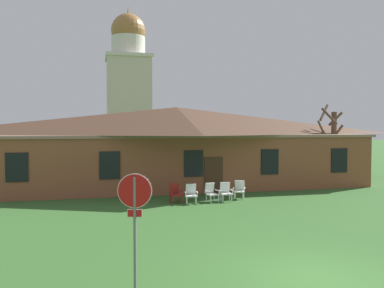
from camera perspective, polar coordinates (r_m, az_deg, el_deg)
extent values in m
plane|color=#336028|center=(10.87, 17.46, -18.08)|extent=(200.00, 200.00, 0.00)
cube|color=brown|center=(27.30, -2.26, -2.24)|extent=(23.30, 10.00, 3.20)
cube|color=#926D5E|center=(27.22, -2.26, 1.29)|extent=(23.77, 10.20, 0.16)
pyramid|color=#4C3323|center=(27.22, -2.27, 3.39)|extent=(24.24, 10.40, 1.84)
cube|color=black|center=(22.14, -23.95, -3.09)|extent=(1.10, 0.06, 1.50)
cube|color=black|center=(21.77, -11.78, -3.03)|extent=(1.10, 0.06, 1.50)
cube|color=black|center=(22.39, 0.24, -2.83)|extent=(1.10, 0.06, 1.50)
cube|color=black|center=(23.92, 11.16, -2.54)|extent=(1.10, 0.06, 1.50)
cube|color=black|center=(26.20, 20.48, -2.23)|extent=(1.10, 0.06, 1.50)
cube|color=#422819|center=(22.77, 3.12, -4.54)|extent=(1.10, 0.06, 2.10)
cube|color=beige|center=(46.04, -9.11, 4.81)|extent=(4.80, 4.80, 11.59)
cube|color=silver|center=(46.69, -9.16, 12.16)|extent=(5.18, 5.18, 0.36)
cylinder|color=silver|center=(46.92, -9.17, 13.70)|extent=(3.80, 3.80, 2.20)
sphere|color=#9E6B38|center=(47.31, -9.19, 15.81)|extent=(3.88, 3.88, 3.88)
cone|color=#9E6B38|center=(47.91, -9.21, 18.54)|extent=(0.24, 0.24, 1.00)
cylinder|color=slate|center=(9.44, -8.25, -12.72)|extent=(0.07, 0.07, 2.65)
cylinder|color=white|center=(9.24, -8.27, -6.69)|extent=(0.78, 0.21, 0.81)
cylinder|color=#B71414|center=(9.22, -8.29, -6.71)|extent=(0.74, 0.21, 0.76)
cube|color=#B71414|center=(9.32, -8.26, -9.86)|extent=(0.32, 0.10, 0.16)
cube|color=white|center=(9.34, -8.25, -9.84)|extent=(0.33, 0.10, 0.18)
cube|color=maroon|center=(19.94, -1.48, -8.05)|extent=(0.06, 0.06, 0.36)
cube|color=maroon|center=(19.80, -2.75, -8.13)|extent=(0.06, 0.06, 0.36)
cube|color=maroon|center=(20.35, -1.89, -7.84)|extent=(0.06, 0.06, 0.36)
cube|color=maroon|center=(20.21, -3.13, -7.91)|extent=(0.06, 0.06, 0.36)
cube|color=maroon|center=(20.04, -2.31, -7.41)|extent=(0.60, 0.58, 0.05)
cube|color=maroon|center=(20.28, -2.59, -6.43)|extent=(0.53, 0.25, 0.54)
cube|color=maroon|center=(20.08, -1.50, -6.82)|extent=(0.12, 0.47, 0.03)
cube|color=maroon|center=(19.94, -1.35, -7.20)|extent=(0.04, 0.04, 0.22)
cube|color=maroon|center=(19.90, -3.10, -6.91)|extent=(0.12, 0.47, 0.03)
cube|color=maroon|center=(19.76, -2.95, -7.29)|extent=(0.04, 0.04, 0.22)
cube|color=white|center=(19.68, 0.61, -8.19)|extent=(0.06, 0.06, 0.36)
cube|color=white|center=(19.65, -0.74, -8.21)|extent=(0.06, 0.06, 0.36)
cube|color=white|center=(20.11, 0.51, -7.96)|extent=(0.06, 0.06, 0.36)
cube|color=white|center=(20.08, -0.81, -7.98)|extent=(0.06, 0.06, 0.36)
cube|color=white|center=(19.84, -0.10, -7.50)|extent=(0.62, 0.60, 0.05)
cube|color=white|center=(20.10, -0.16, -6.51)|extent=(0.54, 0.27, 0.54)
cube|color=white|center=(19.81, 0.74, -6.95)|extent=(0.14, 0.47, 0.03)
cube|color=white|center=(19.67, 0.78, -7.34)|extent=(0.05, 0.05, 0.22)
cube|color=white|center=(19.77, -0.95, -6.96)|extent=(0.14, 0.47, 0.03)
cube|color=white|center=(19.63, -0.92, -7.36)|extent=(0.05, 0.05, 0.22)
cube|color=white|center=(20.24, 3.85, -7.90)|extent=(0.06, 0.06, 0.36)
cube|color=white|center=(20.02, 2.70, -8.01)|extent=(0.06, 0.06, 0.36)
cube|color=white|center=(20.62, 3.22, -7.71)|extent=(0.06, 0.06, 0.36)
cube|color=white|center=(20.40, 2.09, -7.82)|extent=(0.06, 0.06, 0.36)
cube|color=white|center=(20.28, 2.97, -7.29)|extent=(0.64, 0.63, 0.05)
cube|color=white|center=(20.50, 2.54, -6.34)|extent=(0.54, 0.30, 0.54)
cube|color=white|center=(20.38, 3.71, -6.69)|extent=(0.16, 0.47, 0.03)
cube|color=white|center=(20.25, 3.94, -7.06)|extent=(0.05, 0.05, 0.22)
cube|color=white|center=(20.09, 2.27, -6.82)|extent=(0.16, 0.47, 0.03)
cube|color=white|center=(19.97, 2.50, -7.19)|extent=(0.05, 0.05, 0.22)
cube|color=white|center=(20.39, 5.75, -7.83)|extent=(0.05, 0.05, 0.36)
cube|color=white|center=(20.28, 4.48, -7.88)|extent=(0.05, 0.05, 0.36)
cube|color=white|center=(20.81, 5.44, -7.62)|extent=(0.05, 0.05, 0.36)
cube|color=white|center=(20.70, 4.20, -7.67)|extent=(0.05, 0.05, 0.36)
cube|color=white|center=(20.51, 4.97, -7.19)|extent=(0.58, 0.56, 0.05)
cube|color=white|center=(20.76, 4.76, -6.23)|extent=(0.53, 0.23, 0.54)
cube|color=white|center=(20.53, 5.77, -6.63)|extent=(0.10, 0.47, 0.03)
cube|color=white|center=(20.39, 5.89, -7.00)|extent=(0.04, 0.04, 0.22)
cube|color=white|center=(20.39, 4.19, -6.68)|extent=(0.10, 0.47, 0.03)
cube|color=white|center=(20.26, 4.29, -7.06)|extent=(0.04, 0.04, 0.22)
cube|color=silver|center=(21.11, 7.38, -7.49)|extent=(0.07, 0.07, 0.36)
cube|color=silver|center=(21.15, 6.13, -7.47)|extent=(0.07, 0.07, 0.36)
cube|color=silver|center=(21.54, 7.48, -7.29)|extent=(0.07, 0.07, 0.36)
cube|color=silver|center=(21.58, 6.26, -7.27)|extent=(0.07, 0.07, 0.36)
cube|color=silver|center=(21.31, 6.82, -6.84)|extent=(0.71, 0.70, 0.05)
cube|color=silver|center=(21.57, 6.90, -5.92)|extent=(0.54, 0.39, 0.54)
cube|color=silver|center=(21.23, 7.60, -6.34)|extent=(0.26, 0.45, 0.03)
cube|color=silver|center=(21.09, 7.56, -6.70)|extent=(0.05, 0.05, 0.22)
cube|color=silver|center=(21.29, 6.03, -6.31)|extent=(0.26, 0.45, 0.03)
cube|color=silver|center=(21.15, 5.98, -6.67)|extent=(0.05, 0.05, 0.22)
cylinder|color=brown|center=(28.49, 19.76, -0.51)|extent=(0.36, 0.36, 4.86)
cylinder|color=brown|center=(28.20, 18.28, 2.00)|extent=(0.54, 1.68, 1.27)
cylinder|color=brown|center=(28.91, 20.03, 1.28)|extent=(0.81, 0.90, 1.42)
cylinder|color=brown|center=(28.89, 20.01, 3.43)|extent=(0.80, 0.82, 0.98)
cylinder|color=brown|center=(28.69, 18.51, 4.33)|extent=(1.24, 1.06, 1.19)
cylinder|color=brown|center=(28.00, 19.20, 3.84)|extent=(0.65, 1.19, 1.17)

